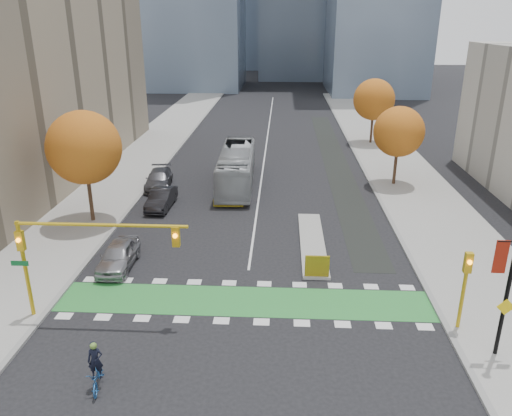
# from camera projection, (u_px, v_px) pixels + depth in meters

# --- Properties ---
(ground) EXTENTS (300.00, 300.00, 0.00)m
(ground) POSITION_uv_depth(u_px,v_px,m) (242.00, 317.00, 25.14)
(ground) COLOR black
(ground) RESTS_ON ground
(sidewalk_west) EXTENTS (7.00, 120.00, 0.15)m
(sidewalk_west) POSITION_uv_depth(u_px,v_px,m) (109.00, 186.00, 44.45)
(sidewalk_west) COLOR gray
(sidewalk_west) RESTS_ON ground
(sidewalk_east) EXTENTS (7.00, 120.00, 0.15)m
(sidewalk_east) POSITION_uv_depth(u_px,v_px,m) (416.00, 192.00, 43.12)
(sidewalk_east) COLOR gray
(sidewalk_east) RESTS_ON ground
(curb_west) EXTENTS (0.30, 120.00, 0.16)m
(curb_west) POSITION_uv_depth(u_px,v_px,m) (148.00, 187.00, 44.27)
(curb_west) COLOR gray
(curb_west) RESTS_ON ground
(curb_east) EXTENTS (0.30, 120.00, 0.16)m
(curb_east) POSITION_uv_depth(u_px,v_px,m) (375.00, 191.00, 43.29)
(curb_east) COLOR gray
(curb_east) RESTS_ON ground
(bike_crossing) EXTENTS (20.00, 3.00, 0.01)m
(bike_crossing) POSITION_uv_depth(u_px,v_px,m) (244.00, 301.00, 26.54)
(bike_crossing) COLOR #297F34
(bike_crossing) RESTS_ON ground
(centre_line) EXTENTS (0.15, 70.00, 0.01)m
(centre_line) POSITION_uv_depth(u_px,v_px,m) (267.00, 139.00, 62.47)
(centre_line) COLOR silver
(centre_line) RESTS_ON ground
(bike_lane_paint) EXTENTS (2.50, 50.00, 0.01)m
(bike_lane_paint) POSITION_uv_depth(u_px,v_px,m) (335.00, 161.00, 52.77)
(bike_lane_paint) COLOR black
(bike_lane_paint) RESTS_ON ground
(median_island) EXTENTS (1.60, 10.00, 0.16)m
(median_island) POSITION_uv_depth(u_px,v_px,m) (312.00, 242.00, 33.32)
(median_island) COLOR gray
(median_island) RESTS_ON ground
(hazard_board) EXTENTS (1.40, 0.12, 1.30)m
(hazard_board) POSITION_uv_depth(u_px,v_px,m) (317.00, 266.00, 28.58)
(hazard_board) COLOR yellow
(hazard_board) RESTS_ON median_island
(tree_west) EXTENTS (5.20, 5.20, 8.22)m
(tree_west) POSITION_uv_depth(u_px,v_px,m) (84.00, 148.00, 34.93)
(tree_west) COLOR #332114
(tree_west) RESTS_ON ground
(tree_east_near) EXTENTS (4.40, 4.40, 7.08)m
(tree_east_near) POSITION_uv_depth(u_px,v_px,m) (399.00, 132.00, 43.35)
(tree_east_near) COLOR #332114
(tree_east_near) RESTS_ON ground
(tree_east_far) EXTENTS (4.80, 4.80, 7.65)m
(tree_east_far) POSITION_uv_depth(u_px,v_px,m) (374.00, 100.00, 58.13)
(tree_east_far) COLOR #332114
(tree_east_far) RESTS_ON ground
(traffic_signal_west) EXTENTS (8.53, 0.56, 5.20)m
(traffic_signal_west) POSITION_uv_depth(u_px,v_px,m) (74.00, 245.00, 23.62)
(traffic_signal_west) COLOR #BF9914
(traffic_signal_west) RESTS_ON ground
(traffic_signal_east) EXTENTS (0.35, 0.43, 4.10)m
(traffic_signal_east) POSITION_uv_depth(u_px,v_px,m) (465.00, 279.00, 23.18)
(traffic_signal_east) COLOR #BF9914
(traffic_signal_east) RESTS_ON ground
(cyclist) EXTENTS (0.99, 1.94, 2.13)m
(cyclist) POSITION_uv_depth(u_px,v_px,m) (97.00, 372.00, 20.12)
(cyclist) COLOR #1E4F8C
(cyclist) RESTS_ON ground
(bus) EXTENTS (3.17, 12.27, 3.40)m
(bus) POSITION_uv_depth(u_px,v_px,m) (237.00, 167.00, 44.36)
(bus) COLOR #9A9EA1
(bus) RESTS_ON ground
(parked_car_a) EXTENTS (1.89, 4.58, 1.55)m
(parked_car_a) POSITION_uv_depth(u_px,v_px,m) (118.00, 255.00, 29.92)
(parked_car_a) COLOR gray
(parked_car_a) RESTS_ON ground
(parked_car_b) EXTENTS (1.76, 4.64, 1.51)m
(parked_car_b) POSITION_uv_depth(u_px,v_px,m) (161.00, 199.00, 39.43)
(parked_car_b) COLOR black
(parked_car_b) RESTS_ON ground
(parked_car_c) EXTENTS (2.69, 5.43, 1.52)m
(parked_car_c) POSITION_uv_depth(u_px,v_px,m) (159.00, 179.00, 44.16)
(parked_car_c) COLOR #49484D
(parked_car_c) RESTS_ON ground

